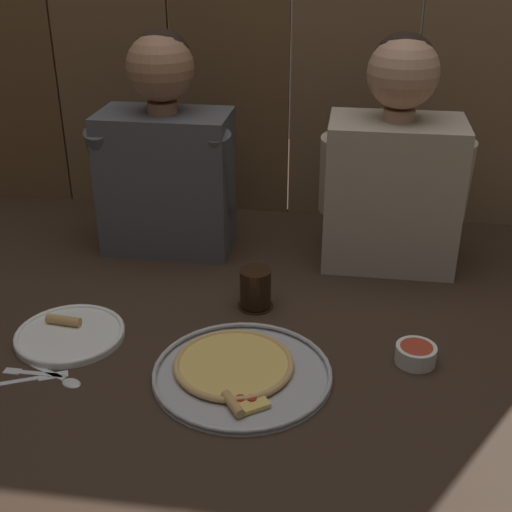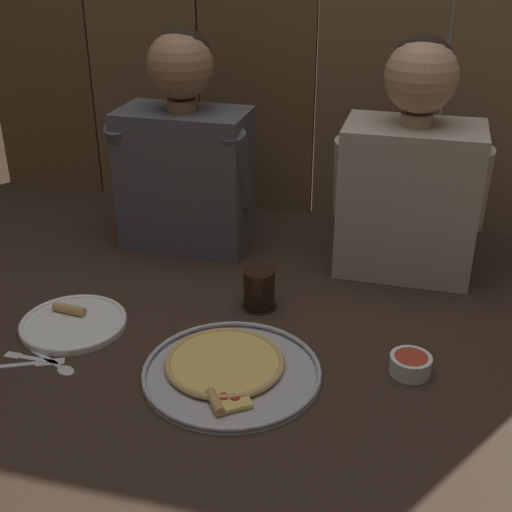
{
  "view_description": "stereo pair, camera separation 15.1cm",
  "coord_description": "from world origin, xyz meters",
  "px_view_note": "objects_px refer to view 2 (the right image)",
  "views": [
    {
      "loc": [
        0.2,
        -1.24,
        0.86
      ],
      "look_at": [
        -0.0,
        0.1,
        0.18
      ],
      "focal_mm": 47.53,
      "sensor_mm": 36.0,
      "label": 1
    },
    {
      "loc": [
        0.34,
        -1.21,
        0.86
      ],
      "look_at": [
        -0.0,
        0.1,
        0.18
      ],
      "focal_mm": 47.53,
      "sensor_mm": 36.0,
      "label": 2
    }
  ],
  "objects_px": {
    "dinner_plate": "(73,323)",
    "diner_right": "(411,171)",
    "drinking_glass": "(259,289)",
    "pizza_tray": "(228,368)",
    "dipping_bowl": "(410,364)",
    "diner_left": "(184,151)"
  },
  "relations": [
    {
      "from": "drinking_glass",
      "to": "diner_right",
      "type": "relative_size",
      "value": 0.16
    },
    {
      "from": "pizza_tray",
      "to": "diner_left",
      "type": "relative_size",
      "value": 0.62
    },
    {
      "from": "dinner_plate",
      "to": "drinking_glass",
      "type": "bearing_deg",
      "value": 26.56
    },
    {
      "from": "diner_left",
      "to": "diner_right",
      "type": "xyz_separation_m",
      "value": [
        0.62,
        0.0,
        -0.0
      ]
    },
    {
      "from": "diner_right",
      "to": "dinner_plate",
      "type": "bearing_deg",
      "value": -145.15
    },
    {
      "from": "dinner_plate",
      "to": "dipping_bowl",
      "type": "bearing_deg",
      "value": 1.11
    },
    {
      "from": "pizza_tray",
      "to": "diner_right",
      "type": "xyz_separation_m",
      "value": [
        0.32,
        0.58,
        0.27
      ]
    },
    {
      "from": "dinner_plate",
      "to": "diner_right",
      "type": "relative_size",
      "value": 0.41
    },
    {
      "from": "dinner_plate",
      "to": "dipping_bowl",
      "type": "distance_m",
      "value": 0.77
    },
    {
      "from": "pizza_tray",
      "to": "drinking_glass",
      "type": "height_order",
      "value": "drinking_glass"
    },
    {
      "from": "diner_right",
      "to": "drinking_glass",
      "type": "bearing_deg",
      "value": -136.83
    },
    {
      "from": "pizza_tray",
      "to": "dinner_plate",
      "type": "height_order",
      "value": "dinner_plate"
    },
    {
      "from": "diner_left",
      "to": "pizza_tray",
      "type": "bearing_deg",
      "value": -62.88
    },
    {
      "from": "pizza_tray",
      "to": "diner_left",
      "type": "bearing_deg",
      "value": 117.12
    },
    {
      "from": "pizza_tray",
      "to": "diner_right",
      "type": "bearing_deg",
      "value": 61.25
    },
    {
      "from": "diner_left",
      "to": "diner_right",
      "type": "height_order",
      "value": "diner_right"
    },
    {
      "from": "pizza_tray",
      "to": "dinner_plate",
      "type": "bearing_deg",
      "value": 168.81
    },
    {
      "from": "diner_right",
      "to": "pizza_tray",
      "type": "bearing_deg",
      "value": -118.75
    },
    {
      "from": "dinner_plate",
      "to": "drinking_glass",
      "type": "height_order",
      "value": "drinking_glass"
    },
    {
      "from": "drinking_glass",
      "to": "dipping_bowl",
      "type": "height_order",
      "value": "drinking_glass"
    },
    {
      "from": "drinking_glass",
      "to": "dipping_bowl",
      "type": "distance_m",
      "value": 0.42
    },
    {
      "from": "drinking_glass",
      "to": "diner_right",
      "type": "height_order",
      "value": "diner_right"
    }
  ]
}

